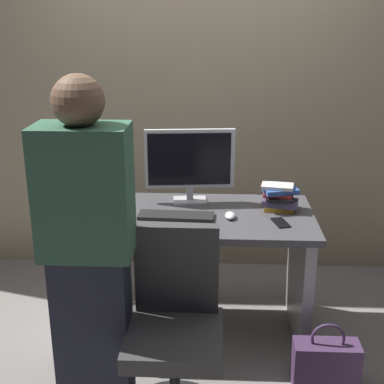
{
  "coord_description": "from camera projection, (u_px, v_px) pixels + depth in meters",
  "views": [
    {
      "loc": [
        0.13,
        -2.88,
        1.87
      ],
      "look_at": [
        0.0,
        -0.05,
        0.9
      ],
      "focal_mm": 49.78,
      "sensor_mm": 36.0,
      "label": 1
    }
  ],
  "objects": [
    {
      "name": "cup_near_keyboard",
      "position": [
        109.0,
        214.0,
        2.96
      ],
      "size": [
        0.07,
        0.07,
        0.1
      ],
      "primitive_type": "cylinder",
      "color": "#D84C3F",
      "rests_on": "desk"
    },
    {
      "name": "office_chair",
      "position": [
        175.0,
        338.0,
        2.48
      ],
      "size": [
        0.52,
        0.52,
        0.94
      ],
      "color": "black",
      "rests_on": "ground"
    },
    {
      "name": "cup_by_monitor",
      "position": [
        116.0,
        196.0,
        3.24
      ],
      "size": [
        0.07,
        0.07,
        0.09
      ],
      "primitive_type": "cylinder",
      "color": "silver",
      "rests_on": "desk"
    },
    {
      "name": "cell_phone",
      "position": [
        280.0,
        223.0,
        2.95
      ],
      "size": [
        0.1,
        0.16,
        0.01
      ],
      "primitive_type": "cube",
      "rotation": [
        0.0,
        0.0,
        0.25
      ],
      "color": "black",
      "rests_on": "desk"
    },
    {
      "name": "ground_plane",
      "position": [
        192.0,
        326.0,
        3.34
      ],
      "size": [
        9.0,
        9.0,
        0.0
      ],
      "primitive_type": "plane",
      "color": "gray"
    },
    {
      "name": "wall_back",
      "position": [
        198.0,
        67.0,
        3.73
      ],
      "size": [
        6.4,
        0.1,
        3.0
      ],
      "primitive_type": "cube",
      "color": "tan",
      "rests_on": "ground"
    },
    {
      "name": "keyboard",
      "position": [
        176.0,
        216.0,
        3.03
      ],
      "size": [
        0.44,
        0.15,
        0.02
      ],
      "primitive_type": "cube",
      "rotation": [
        0.0,
        0.0,
        -0.04
      ],
      "color": "#262626",
      "rests_on": "desk"
    },
    {
      "name": "desk",
      "position": [
        192.0,
        251.0,
        3.17
      ],
      "size": [
        1.41,
        0.72,
        0.75
      ],
      "color": "#4C4C51",
      "rests_on": "ground"
    },
    {
      "name": "mouse",
      "position": [
        230.0,
        216.0,
        3.02
      ],
      "size": [
        0.06,
        0.1,
        0.03
      ],
      "primitive_type": "ellipsoid",
      "color": "white",
      "rests_on": "desk"
    },
    {
      "name": "person_at_desk",
      "position": [
        89.0,
        256.0,
        2.36
      ],
      "size": [
        0.4,
        0.24,
        1.64
      ],
      "color": "#262838",
      "rests_on": "ground"
    },
    {
      "name": "monitor",
      "position": [
        190.0,
        162.0,
        3.2
      ],
      "size": [
        0.54,
        0.16,
        0.46
      ],
      "color": "silver",
      "rests_on": "desk"
    },
    {
      "name": "book_stack",
      "position": [
        279.0,
        198.0,
        3.12
      ],
      "size": [
        0.23,
        0.17,
        0.16
      ],
      "color": "gold",
      "rests_on": "desk"
    },
    {
      "name": "handbag",
      "position": [
        325.0,
        364.0,
        2.76
      ],
      "size": [
        0.34,
        0.14,
        0.38
      ],
      "color": "#4C3356",
      "rests_on": "ground"
    }
  ]
}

